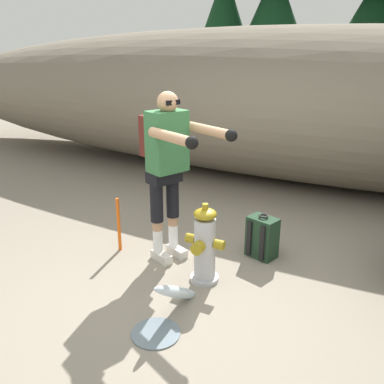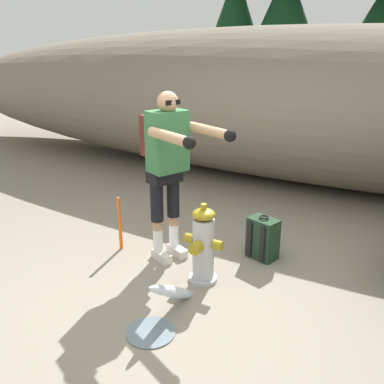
% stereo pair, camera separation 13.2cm
% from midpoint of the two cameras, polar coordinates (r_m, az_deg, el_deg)
% --- Properties ---
extents(ground_plane, '(56.00, 56.00, 0.04)m').
position_cam_midpoint_polar(ground_plane, '(3.94, -1.33, -13.50)').
color(ground_plane, gray).
extents(dirt_embankment, '(16.62, 3.20, 2.41)m').
position_cam_midpoint_polar(dirt_embankment, '(7.09, 15.35, 11.45)').
color(dirt_embankment, '#756B5B').
rests_on(dirt_embankment, ground_plane).
extents(fire_hydrant, '(0.38, 0.33, 0.78)m').
position_cam_midpoint_polar(fire_hydrant, '(3.89, 2.51, -7.43)').
color(fire_hydrant, '#B2B2B7').
rests_on(fire_hydrant, ground_plane).
extents(hydrant_water_jet, '(0.39, 0.95, 0.57)m').
position_cam_midpoint_polar(hydrant_water_jet, '(3.57, -1.80, -14.34)').
color(hydrant_water_jet, silver).
rests_on(hydrant_water_jet, ground_plane).
extents(utility_worker, '(1.04, 0.75, 1.72)m').
position_cam_midpoint_polar(utility_worker, '(4.05, -2.43, 4.77)').
color(utility_worker, beige).
rests_on(utility_worker, ground_plane).
extents(spare_backpack, '(0.35, 0.34, 0.47)m').
position_cam_midpoint_polar(spare_backpack, '(4.44, 10.53, -6.26)').
color(spare_backpack, '#1E3823').
rests_on(spare_backpack, ground_plane).
extents(pine_tree_left, '(2.43, 2.43, 5.98)m').
position_cam_midpoint_polar(pine_tree_left, '(12.76, 13.04, 24.20)').
color(pine_tree_left, '#47331E').
rests_on(pine_tree_left, ground_plane).
extents(survey_stake, '(0.04, 0.04, 0.60)m').
position_cam_midpoint_polar(survey_stake, '(4.56, -9.00, -4.28)').
color(survey_stake, '#E55914').
rests_on(survey_stake, ground_plane).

